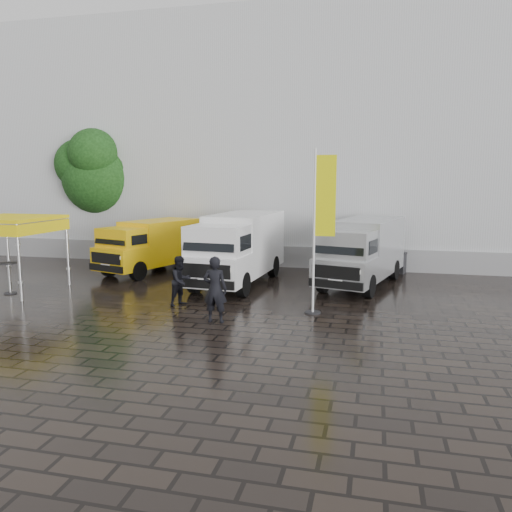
{
  "coord_description": "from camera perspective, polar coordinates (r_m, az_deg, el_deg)",
  "views": [
    {
      "loc": [
        3.03,
        -14.98,
        4.09
      ],
      "look_at": [
        -1.11,
        2.2,
        1.38
      ],
      "focal_mm": 35.0,
      "sensor_mm": 36.0,
      "label": 1
    }
  ],
  "objects": [
    {
      "name": "ground",
      "position": [
        15.82,
        2.06,
        -6.26
      ],
      "size": [
        120.0,
        120.0,
        0.0
      ],
      "primitive_type": "plane",
      "color": "black",
      "rests_on": "ground"
    },
    {
      "name": "exhibition_hall",
      "position": [
        31.06,
        11.9,
        12.07
      ],
      "size": [
        44.0,
        16.0,
        12.0
      ],
      "primitive_type": "cube",
      "color": "silver",
      "rests_on": "ground"
    },
    {
      "name": "hall_plinth",
      "position": [
        23.23,
        10.85,
        -0.32
      ],
      "size": [
        44.0,
        0.15,
        1.0
      ],
      "primitive_type": "cube",
      "color": "gray",
      "rests_on": "ground"
    },
    {
      "name": "van_yellow",
      "position": [
        22.53,
        -12.09,
        1.01
      ],
      "size": [
        3.34,
        5.29,
        2.28
      ],
      "primitive_type": null,
      "rotation": [
        0.0,
        0.0,
        -0.31
      ],
      "color": "yellow",
      "rests_on": "ground"
    },
    {
      "name": "van_white",
      "position": [
        19.59,
        -2.11,
        0.72
      ],
      "size": [
        2.56,
        6.43,
        2.73
      ],
      "primitive_type": null,
      "rotation": [
        0.0,
        0.0,
        -0.07
      ],
      "color": "white",
      "rests_on": "ground"
    },
    {
      "name": "van_silver",
      "position": [
        19.75,
        12.0,
        0.31
      ],
      "size": [
        3.41,
        6.16,
        2.54
      ],
      "primitive_type": null,
      "rotation": [
        0.0,
        0.0,
        -0.26
      ],
      "color": "#B6B9BB",
      "rests_on": "ground"
    },
    {
      "name": "canopy_tent",
      "position": [
        20.29,
        -26.36,
        3.5
      ],
      "size": [
        2.93,
        2.93,
        2.76
      ],
      "color": "silver",
      "rests_on": "ground"
    },
    {
      "name": "flagpole",
      "position": [
        15.13,
        7.37,
        3.76
      ],
      "size": [
        0.88,
        0.5,
        5.01
      ],
      "color": "black",
      "rests_on": "ground"
    },
    {
      "name": "tree",
      "position": [
        27.73,
        -17.44,
        8.98
      ],
      "size": [
        3.83,
        3.94,
        6.87
      ],
      "color": "black",
      "rests_on": "ground"
    },
    {
      "name": "cocktail_table",
      "position": [
        20.09,
        -26.35,
        -2.29
      ],
      "size": [
        0.6,
        0.6,
        1.14
      ],
      "primitive_type": "cylinder",
      "color": "black",
      "rests_on": "ground"
    },
    {
      "name": "wheelie_bin",
      "position": [
        22.88,
        16.02,
        -0.73
      ],
      "size": [
        0.71,
        0.71,
        0.94
      ],
      "primitive_type": "cube",
      "rotation": [
        0.0,
        0.0,
        -0.3
      ],
      "color": "black",
      "rests_on": "ground"
    },
    {
      "name": "person_front",
      "position": [
        14.4,
        -4.7,
        -3.83
      ],
      "size": [
        0.72,
        0.48,
        1.94
      ],
      "primitive_type": "imported",
      "rotation": [
        0.0,
        0.0,
        3.16
      ],
      "color": "black",
      "rests_on": "ground"
    },
    {
      "name": "person_tent",
      "position": [
        16.49,
        -8.58,
        -2.82
      ],
      "size": [
        0.92,
        0.99,
        1.64
      ],
      "primitive_type": "imported",
      "rotation": [
        0.0,
        0.0,
        1.1
      ],
      "color": "black",
      "rests_on": "ground"
    }
  ]
}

